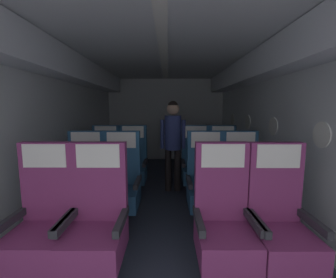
# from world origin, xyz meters

# --- Properties ---
(ground) EXTENTS (3.41, 6.59, 0.02)m
(ground) POSITION_xyz_m (0.00, 3.10, -0.01)
(ground) COLOR #2D3342
(fuselage_shell) EXTENTS (3.29, 6.24, 2.28)m
(fuselage_shell) POSITION_xyz_m (0.00, 3.35, 1.63)
(fuselage_shell) COLOR silver
(fuselage_shell) RESTS_ON ground
(seat_a_left_window) EXTENTS (0.49, 0.51, 1.14)m
(seat_a_left_window) POSITION_xyz_m (-0.98, 1.65, 0.48)
(seat_a_left_window) COLOR #38383D
(seat_a_left_window) RESTS_ON ground
(seat_a_left_aisle) EXTENTS (0.49, 0.51, 1.14)m
(seat_a_left_aisle) POSITION_xyz_m (-0.53, 1.65, 0.48)
(seat_a_left_aisle) COLOR #38383D
(seat_a_left_aisle) RESTS_ON ground
(seat_a_right_aisle) EXTENTS (0.49, 0.51, 1.14)m
(seat_a_right_aisle) POSITION_xyz_m (0.99, 1.64, 0.48)
(seat_a_right_aisle) COLOR #38383D
(seat_a_right_aisle) RESTS_ON ground
(seat_a_right_window) EXTENTS (0.49, 0.51, 1.14)m
(seat_a_right_window) POSITION_xyz_m (0.53, 1.65, 0.48)
(seat_a_right_window) COLOR #38383D
(seat_a_right_window) RESTS_ON ground
(seat_b_left_window) EXTENTS (0.49, 0.51, 1.14)m
(seat_b_left_window) POSITION_xyz_m (-0.98, 2.62, 0.48)
(seat_b_left_window) COLOR #38383D
(seat_b_left_window) RESTS_ON ground
(seat_b_left_aisle) EXTENTS (0.49, 0.51, 1.14)m
(seat_b_left_aisle) POSITION_xyz_m (-0.53, 2.61, 0.48)
(seat_b_left_aisle) COLOR #38383D
(seat_b_left_aisle) RESTS_ON ground
(seat_b_right_aisle) EXTENTS (0.49, 0.51, 1.14)m
(seat_b_right_aisle) POSITION_xyz_m (0.99, 2.63, 0.48)
(seat_b_right_aisle) COLOR #38383D
(seat_b_right_aisle) RESTS_ON ground
(seat_b_right_window) EXTENTS (0.49, 0.51, 1.14)m
(seat_b_right_window) POSITION_xyz_m (0.54, 2.63, 0.48)
(seat_b_right_window) COLOR #38383D
(seat_b_right_window) RESTS_ON ground
(seat_c_left_window) EXTENTS (0.49, 0.51, 1.14)m
(seat_c_left_window) POSITION_xyz_m (-0.99, 3.59, 0.48)
(seat_c_left_window) COLOR #38383D
(seat_c_left_window) RESTS_ON ground
(seat_c_left_aisle) EXTENTS (0.49, 0.51, 1.14)m
(seat_c_left_aisle) POSITION_xyz_m (-0.53, 3.61, 0.48)
(seat_c_left_aisle) COLOR #38383D
(seat_c_left_aisle) RESTS_ON ground
(seat_c_right_aisle) EXTENTS (0.49, 0.51, 1.14)m
(seat_c_right_aisle) POSITION_xyz_m (0.99, 3.59, 0.48)
(seat_c_right_aisle) COLOR #38383D
(seat_c_right_aisle) RESTS_ON ground
(seat_c_right_window) EXTENTS (0.49, 0.51, 1.14)m
(seat_c_right_window) POSITION_xyz_m (0.53, 3.59, 0.48)
(seat_c_right_window) COLOR #38383D
(seat_c_right_window) RESTS_ON ground
(flight_attendant) EXTENTS (0.43, 0.28, 1.55)m
(flight_attendant) POSITION_xyz_m (0.15, 3.70, 0.95)
(flight_attendant) COLOR black
(flight_attendant) RESTS_ON ground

